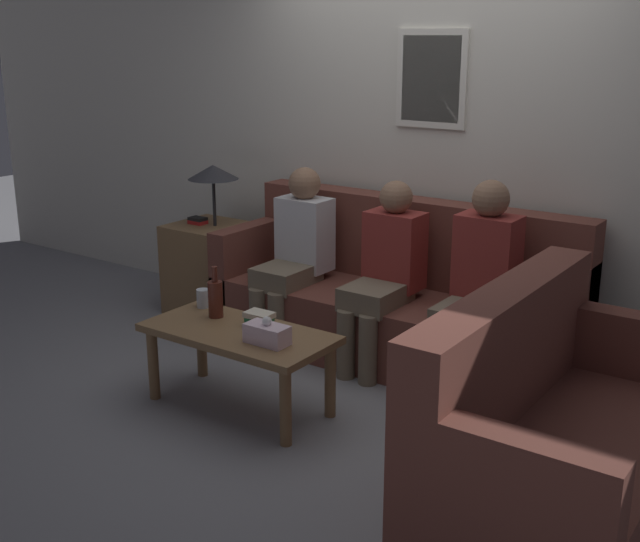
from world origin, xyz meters
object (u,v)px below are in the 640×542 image
(drinking_glass, at_px, (203,298))
(person_middle, at_px, (385,269))
(coffee_table, at_px, (239,342))
(person_left, at_px, (295,250))
(couch_side, at_px, (553,445))
(wine_bottle, at_px, (215,298))
(couch_main, at_px, (395,304))
(person_right, at_px, (479,281))
(teddy_bear, at_px, (428,439))

(drinking_glass, bearing_deg, person_middle, 47.03)
(coffee_table, bearing_deg, person_left, 109.98)
(couch_side, height_order, person_left, person_left)
(drinking_glass, xyz_separation_m, person_middle, (0.74, 0.80, 0.11))
(wine_bottle, relative_size, drinking_glass, 2.72)
(wine_bottle, bearing_deg, couch_main, 63.41)
(drinking_glass, bearing_deg, coffee_table, -22.30)
(wine_bottle, bearing_deg, person_left, 97.49)
(person_middle, height_order, person_right, person_right)
(person_right, bearing_deg, coffee_table, -134.55)
(coffee_table, bearing_deg, wine_bottle, 159.69)
(coffee_table, relative_size, person_right, 0.87)
(person_right, bearing_deg, wine_bottle, -143.73)
(couch_main, xyz_separation_m, person_right, (0.64, -0.20, 0.32))
(drinking_glass, distance_m, person_middle, 1.09)
(person_middle, xyz_separation_m, person_right, (0.61, -0.01, 0.04))
(couch_side, xyz_separation_m, person_left, (-2.10, 1.03, 0.29))
(drinking_glass, height_order, person_right, person_right)
(coffee_table, bearing_deg, couch_side, -1.46)
(person_middle, bearing_deg, couch_side, -35.50)
(coffee_table, xyz_separation_m, teddy_bear, (1.14, 0.02, -0.24))
(person_right, height_order, teddy_bear, person_right)
(couch_main, bearing_deg, person_right, -17.58)
(coffee_table, bearing_deg, person_middle, 71.15)
(couch_main, bearing_deg, teddy_bear, -53.49)
(coffee_table, bearing_deg, teddy_bear, 1.05)
(wine_bottle, height_order, drinking_glass, wine_bottle)
(couch_side, relative_size, coffee_table, 1.50)
(couch_main, bearing_deg, coffee_table, -104.31)
(couch_side, relative_size, person_right, 1.31)
(couch_main, distance_m, wine_bottle, 1.22)
(drinking_glass, xyz_separation_m, person_right, (1.35, 0.79, 0.15))
(person_middle, bearing_deg, person_left, 178.49)
(couch_main, height_order, person_middle, person_middle)
(person_right, bearing_deg, couch_side, -51.14)
(wine_bottle, bearing_deg, person_right, 36.27)
(couch_side, distance_m, person_left, 2.36)
(couch_main, relative_size, coffee_table, 2.21)
(couch_main, height_order, teddy_bear, couch_main)
(couch_side, distance_m, drinking_glass, 2.17)
(coffee_table, xyz_separation_m, person_middle, (0.33, 0.96, 0.23))
(couch_side, xyz_separation_m, person_right, (-0.80, 1.00, 0.31))
(person_right, bearing_deg, teddy_bear, -78.03)
(coffee_table, relative_size, wine_bottle, 3.59)
(couch_main, xyz_separation_m, wine_bottle, (-0.54, -1.07, 0.23))
(wine_bottle, xyz_separation_m, person_left, (-0.12, 0.89, 0.07))
(drinking_glass, height_order, teddy_bear, drinking_glass)
(person_middle, bearing_deg, coffee_table, -108.85)
(couch_main, distance_m, couch_side, 1.88)
(couch_main, relative_size, drinking_glass, 21.54)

